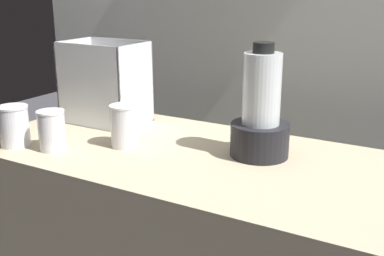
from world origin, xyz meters
TOP-DOWN VIEW (x-y plane):
  - back_wall_unit at (-0.01, 0.77)m, footprint 2.60×0.24m
  - carrot_display_bin at (-0.45, 0.14)m, footprint 0.29×0.20m
  - blender_pitcher at (0.19, 0.08)m, footprint 0.18×0.18m
  - juice_cup_pomegranate_far_left at (-0.52, -0.22)m, footprint 0.10×0.10m
  - juice_cup_orange_left at (-0.39, -0.19)m, footprint 0.09×0.09m
  - juice_cup_carrot_middle at (-0.22, -0.05)m, footprint 0.09×0.09m

SIDE VIEW (x-z plane):
  - juice_cup_orange_left at x=-0.39m, z-range 0.89..1.02m
  - juice_cup_carrot_middle at x=-0.22m, z-range 0.89..1.03m
  - juice_cup_pomegranate_far_left at x=-0.52m, z-range 0.90..1.03m
  - carrot_display_bin at x=-0.45m, z-range 0.85..1.14m
  - blender_pitcher at x=0.19m, z-range 0.86..1.19m
  - back_wall_unit at x=-0.01m, z-range 0.01..2.51m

